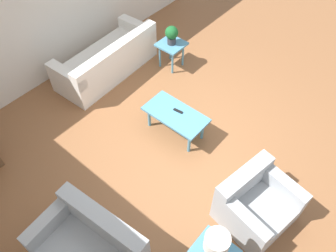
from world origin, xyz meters
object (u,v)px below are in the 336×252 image
(loveseat, at_px, (91,248))
(table_lamp, at_px, (216,244))
(potted_plant, at_px, (172,34))
(armchair, at_px, (255,204))
(sofa, at_px, (108,61))
(coffee_table, at_px, (176,116))
(side_table_plant, at_px, (171,47))

(loveseat, relative_size, table_lamp, 2.95)
(loveseat, distance_m, potted_plant, 3.98)
(potted_plant, bearing_deg, armchair, 148.79)
(armchair, xyz_separation_m, loveseat, (1.23, 1.80, -0.01))
(loveseat, xyz_separation_m, potted_plant, (1.70, -3.57, 0.45))
(loveseat, bearing_deg, armchair, 50.85)
(loveseat, bearing_deg, sofa, 128.80)
(sofa, distance_m, table_lamp, 4.15)
(coffee_table, distance_m, table_lamp, 2.31)
(armchair, bearing_deg, side_table_plant, 68.97)
(side_table_plant, xyz_separation_m, table_lamp, (-2.90, 2.75, 0.38))
(sofa, height_order, table_lamp, table_lamp)
(coffee_table, bearing_deg, sofa, -9.81)
(armchair, bearing_deg, sofa, 87.85)
(coffee_table, height_order, table_lamp, table_lamp)
(armchair, xyz_separation_m, table_lamp, (0.02, 0.98, 0.52))
(sofa, relative_size, armchair, 2.00)
(potted_plant, bearing_deg, loveseat, 115.42)
(table_lamp, bearing_deg, armchair, -91.28)
(armchair, distance_m, potted_plant, 3.45)
(loveseat, relative_size, potted_plant, 3.69)
(table_lamp, bearing_deg, side_table_plant, -43.46)
(loveseat, bearing_deg, coffee_table, 98.31)
(side_table_plant, bearing_deg, armchair, 148.79)
(loveseat, bearing_deg, potted_plant, 110.50)
(table_lamp, bearing_deg, loveseat, 34.35)
(side_table_plant, distance_m, table_lamp, 4.01)
(armchair, xyz_separation_m, coffee_table, (1.76, -0.47, 0.09))
(side_table_plant, relative_size, table_lamp, 1.16)
(potted_plant, height_order, table_lamp, table_lamp)
(sofa, bearing_deg, potted_plant, 137.28)
(sofa, xyz_separation_m, coffee_table, (-1.97, 0.34, 0.10))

